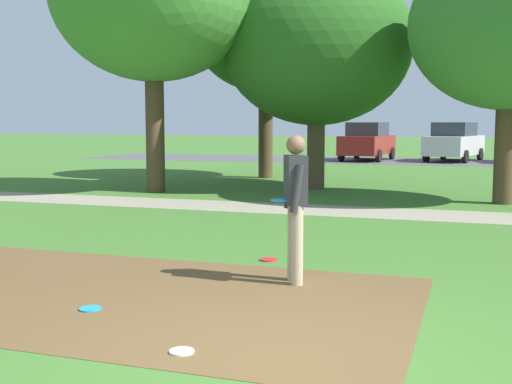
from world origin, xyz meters
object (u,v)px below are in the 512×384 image
tree_near_right (317,44)px  tree_mid_left (266,29)px  parked_car_center_left (454,142)px  frisbee_by_tee (182,352)px  parked_car_leftmost (367,141)px  player_throwing (295,200)px  frisbee_near_basket (268,260)px  tree_near_left (510,25)px  frisbee_mid_grass (90,309)px

tree_near_right → tree_mid_left: 4.00m
parked_car_center_left → tree_mid_left: bearing=-115.7°
frisbee_by_tee → parked_car_leftmost: 27.29m
player_throwing → frisbee_near_basket: 1.58m
frisbee_near_basket → parked_car_center_left: (1.57, 24.19, 0.91)m
tree_near_left → tree_near_right: bearing=158.9°
tree_near_right → tree_mid_left: (-2.45, 3.04, 0.90)m
tree_mid_left → parked_car_center_left: 13.59m
player_throwing → tree_mid_left: bearing=109.3°
frisbee_near_basket → parked_car_center_left: size_ratio=0.05×
tree_near_right → tree_mid_left: bearing=128.9°
frisbee_mid_grass → frisbee_near_basket: bearing=70.9°
player_throwing → parked_car_center_left: bearing=87.9°
player_throwing → frisbee_by_tee: bearing=-95.7°
frisbee_mid_grass → player_throwing: bearing=46.6°
parked_car_leftmost → parked_car_center_left: (4.01, 0.66, 0.00)m
tree_near_left → tree_mid_left: 8.82m
frisbee_by_tee → parked_car_center_left: (1.16, 27.79, 0.91)m
player_throwing → tree_near_left: (2.55, 8.63, 3.02)m
tree_near_left → parked_car_center_left: bearing=95.6°
tree_mid_left → parked_car_leftmost: size_ratio=1.59×
player_throwing → parked_car_center_left: (0.91, 25.26, -0.05)m
tree_near_left → tree_mid_left: (-7.28, 4.90, 0.88)m
parked_car_leftmost → parked_car_center_left: same height
parked_car_center_left → tree_near_left: bearing=-84.4°
player_throwing → tree_near_left: tree_near_left is taller
tree_mid_left → parked_car_leftmost: (1.63, 11.06, -3.95)m
tree_near_right → parked_car_leftmost: tree_near_right is taller
frisbee_near_basket → parked_car_leftmost: size_ratio=0.05×
frisbee_by_tee → parked_car_center_left: 27.82m
tree_near_right → frisbee_by_tee: bearing=-81.1°
frisbee_mid_grass → tree_near_right: size_ratio=0.04×
tree_near_left → tree_mid_left: tree_mid_left is taller
player_throwing → tree_near_left: bearing=73.5°
frisbee_near_basket → parked_car_leftmost: bearing=95.9°
player_throwing → parked_car_leftmost: (-3.10, 24.59, -0.05)m
player_throwing → tree_near_right: bearing=102.3°
frisbee_mid_grass → parked_car_center_left: bearing=84.6°
frisbee_near_basket → tree_near_left: (3.21, 7.57, 3.98)m
tree_near_left → parked_car_center_left: (-1.64, 16.62, -3.07)m
frisbee_mid_grass → tree_near_right: (-0.65, 12.22, 3.96)m
frisbee_near_basket → frisbee_mid_grass: size_ratio=1.08×
frisbee_mid_grass → tree_mid_left: bearing=101.5°
frisbee_near_basket → frisbee_by_tee: size_ratio=1.15×
frisbee_near_basket → frisbee_mid_grass: bearing=-109.1°
frisbee_by_tee → frisbee_mid_grass: size_ratio=0.94×
player_throwing → frisbee_by_tee: (-0.25, -2.53, -0.96)m
parked_car_center_left → frisbee_mid_grass: bearing=-95.4°
tree_near_right → player_throwing: bearing=-77.7°
frisbee_by_tee → tree_near_left: bearing=75.9°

